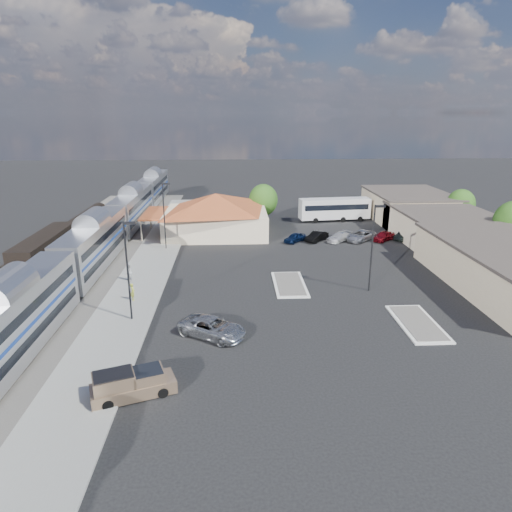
{
  "coord_description": "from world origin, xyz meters",
  "views": [
    {
      "loc": [
        -1.86,
        -43.33,
        17.58
      ],
      "look_at": [
        0.49,
        3.6,
        2.8
      ],
      "focal_mm": 32.0,
      "sensor_mm": 36.0,
      "label": 1
    }
  ],
  "objects_px": {
    "suv": "(212,328)",
    "station_depot": "(216,214)",
    "coach_bus": "(335,208)",
    "pickup_truck": "(133,384)"
  },
  "relations": [
    {
      "from": "suv",
      "to": "station_depot",
      "type": "bearing_deg",
      "value": 33.38
    },
    {
      "from": "suv",
      "to": "coach_bus",
      "type": "bearing_deg",
      "value": 7.27
    },
    {
      "from": "pickup_truck",
      "to": "suv",
      "type": "xyz_separation_m",
      "value": [
        4.77,
        8.04,
        -0.08
      ]
    },
    {
      "from": "pickup_truck",
      "to": "suv",
      "type": "height_order",
      "value": "pickup_truck"
    },
    {
      "from": "station_depot",
      "to": "suv",
      "type": "height_order",
      "value": "station_depot"
    },
    {
      "from": "station_depot",
      "to": "coach_bus",
      "type": "relative_size",
      "value": 1.51
    },
    {
      "from": "suv",
      "to": "coach_bus",
      "type": "xyz_separation_m",
      "value": [
        18.95,
        41.23,
        1.41
      ]
    },
    {
      "from": "suv",
      "to": "coach_bus",
      "type": "height_order",
      "value": "coach_bus"
    },
    {
      "from": "coach_bus",
      "to": "station_depot",
      "type": "bearing_deg",
      "value": 105.97
    },
    {
      "from": "station_depot",
      "to": "suv",
      "type": "xyz_separation_m",
      "value": [
        0.83,
        -33.38,
        -2.33
      ]
    }
  ]
}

